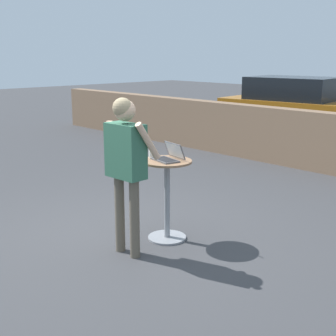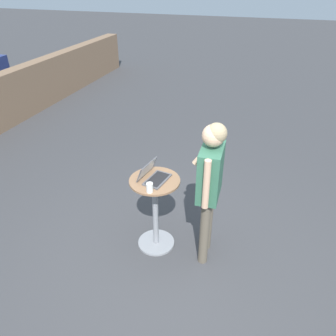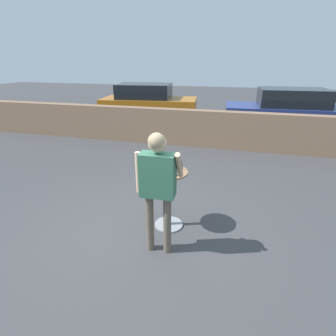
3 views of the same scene
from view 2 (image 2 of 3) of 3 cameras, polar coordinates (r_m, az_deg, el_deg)
The scene contains 5 objects.
ground_plane at distance 4.01m, azimuth 1.43°, elevation -17.92°, with size 50.00×50.00×0.00m, color #3D3D3F.
cafe_table at distance 3.98m, azimuth -2.22°, elevation -6.98°, with size 0.59×0.59×0.98m.
laptop at distance 3.73m, azimuth -2.54°, elevation -1.36°, with size 0.39×0.34×0.20m.
coffee_mug at distance 3.52m, azimuth -3.21°, elevation -3.41°, with size 0.11×0.07×0.11m.
standing_person at distance 3.53m, azimuth 7.36°, elevation -1.53°, with size 0.60×0.40×1.76m.
Camera 2 is at (-2.53, -0.71, 3.03)m, focal length 35.00 mm.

